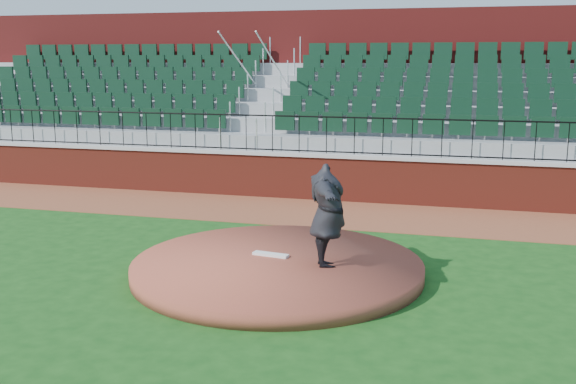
# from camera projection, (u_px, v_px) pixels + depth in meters

# --- Properties ---
(ground) EXTENTS (90.00, 90.00, 0.00)m
(ground) POSITION_uv_depth(u_px,v_px,m) (266.00, 279.00, 11.94)
(ground) COLOR #144213
(ground) RESTS_ON ground
(warning_track) EXTENTS (34.00, 3.20, 0.01)m
(warning_track) POSITION_uv_depth(u_px,v_px,m) (328.00, 213.00, 17.06)
(warning_track) COLOR brown
(warning_track) RESTS_ON ground
(field_wall) EXTENTS (34.00, 0.35, 1.20)m
(field_wall) POSITION_uv_depth(u_px,v_px,m) (340.00, 179.00, 18.45)
(field_wall) COLOR maroon
(field_wall) RESTS_ON ground
(wall_cap) EXTENTS (34.00, 0.45, 0.10)m
(wall_cap) POSITION_uv_depth(u_px,v_px,m) (340.00, 156.00, 18.33)
(wall_cap) COLOR #B7B7B7
(wall_cap) RESTS_ON field_wall
(wall_railing) EXTENTS (34.00, 0.05, 1.00)m
(wall_railing) POSITION_uv_depth(u_px,v_px,m) (340.00, 136.00, 18.22)
(wall_railing) COLOR black
(wall_railing) RESTS_ON wall_cap
(seating_stands) EXTENTS (34.00, 5.10, 4.60)m
(seating_stands) POSITION_uv_depth(u_px,v_px,m) (357.00, 110.00, 20.70)
(seating_stands) COLOR gray
(seating_stands) RESTS_ON ground
(concourse_wall) EXTENTS (34.00, 0.50, 5.50)m
(concourse_wall) POSITION_uv_depth(u_px,v_px,m) (370.00, 91.00, 23.26)
(concourse_wall) COLOR maroon
(concourse_wall) RESTS_ON ground
(pitchers_mound) EXTENTS (5.29, 5.29, 0.25)m
(pitchers_mound) POSITION_uv_depth(u_px,v_px,m) (277.00, 267.00, 12.21)
(pitchers_mound) COLOR brown
(pitchers_mound) RESTS_ON ground
(pitching_rubber) EXTENTS (0.71, 0.27, 0.05)m
(pitching_rubber) POSITION_uv_depth(u_px,v_px,m) (271.00, 255.00, 12.50)
(pitching_rubber) COLOR white
(pitching_rubber) RESTS_ON pitchers_mound
(pitcher) EXTENTS (1.35, 2.34, 1.84)m
(pitcher) POSITION_uv_depth(u_px,v_px,m) (327.00, 215.00, 11.71)
(pitcher) COLOR black
(pitcher) RESTS_ON pitchers_mound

